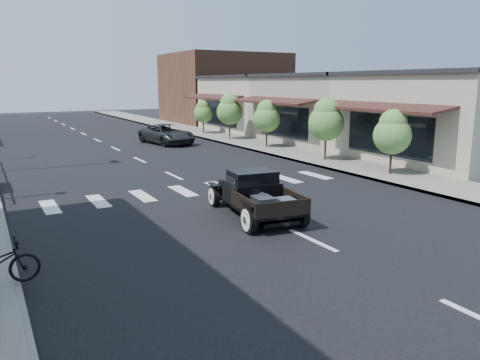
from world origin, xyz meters
TOP-DOWN VIEW (x-y plane):
  - ground at (0.00, 0.00)m, footprint 120.00×120.00m
  - road at (0.00, 15.00)m, footprint 14.00×80.00m
  - road_markings at (0.00, 10.00)m, footprint 12.00×60.00m
  - sidewalk_right at (8.50, 15.00)m, footprint 3.00×80.00m
  - storefront_near at (15.00, 4.00)m, footprint 10.00×9.00m
  - storefront_mid at (15.00, 13.00)m, footprint 10.00×9.00m
  - storefront_far at (15.00, 22.00)m, footprint 10.00×9.00m
  - far_building_right at (15.50, 32.00)m, footprint 11.00×10.00m
  - small_tree_a at (8.30, 2.14)m, footprint 1.64×1.64m
  - small_tree_b at (8.30, 6.62)m, footprint 1.85×1.85m
  - small_tree_c at (8.30, 12.33)m, footprint 1.69×1.69m
  - small_tree_d at (8.30, 17.25)m, footprint 1.85×1.85m
  - small_tree_e at (8.30, 21.72)m, footprint 1.51×1.51m
  - hotrod_pickup at (-0.16, -0.31)m, footprint 2.51×4.47m
  - second_car at (3.70, 17.72)m, footprint 2.94×5.05m

SIDE VIEW (x-z plane):
  - ground at x=0.00m, z-range 0.00..0.00m
  - road_markings at x=0.00m, z-range -0.03..0.03m
  - road at x=0.00m, z-range 0.00..0.02m
  - sidewalk_right at x=8.50m, z-range 0.00..0.15m
  - second_car at x=3.70m, z-range 0.00..1.32m
  - hotrod_pickup at x=-0.16m, z-range 0.00..1.47m
  - small_tree_e at x=8.30m, z-range 0.15..2.66m
  - small_tree_a at x=8.30m, z-range 0.15..2.89m
  - small_tree_c at x=8.30m, z-range 0.15..2.97m
  - small_tree_b at x=8.30m, z-range 0.15..3.23m
  - small_tree_d at x=8.30m, z-range 0.15..3.23m
  - storefront_near at x=15.00m, z-range 0.00..4.50m
  - storefront_mid at x=15.00m, z-range 0.00..4.50m
  - storefront_far at x=15.00m, z-range 0.00..4.50m
  - far_building_right at x=15.50m, z-range 0.00..7.00m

